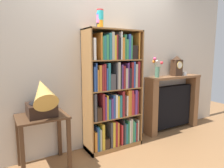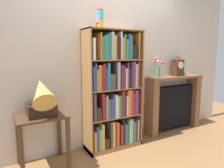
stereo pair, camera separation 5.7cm
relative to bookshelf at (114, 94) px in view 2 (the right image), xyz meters
name	(u,v)px [view 2 (the right image)]	position (x,y,z in m)	size (l,w,h in m)	color
ground_plane	(116,149)	(0.00, -0.08, -0.81)	(7.90, 6.40, 0.02)	brown
wall_back	(114,59)	(0.13, 0.22, 0.50)	(4.90, 0.08, 2.60)	beige
bookshelf	(114,94)	(0.00, 0.00, 0.00)	(0.82, 0.34, 1.70)	olive
cup_stack	(100,19)	(-0.20, 0.01, 1.02)	(0.09, 0.09, 0.25)	black
side_table_left	(42,128)	(-1.02, -0.05, -0.31)	(0.57, 0.46, 0.65)	#472D1C
gramophone	(42,98)	(-1.02, -0.14, 0.08)	(0.31, 0.52, 0.52)	black
fireplace_mantel	(173,104)	(1.28, 0.08, -0.32)	(1.14, 0.25, 0.98)	brown
mantel_clock	(178,66)	(1.33, 0.06, 0.36)	(0.17, 0.14, 0.35)	#382316
flower_vase	(158,68)	(0.88, 0.06, 0.33)	(0.17, 0.13, 0.34)	#4C7A60
teacup_with_saucer	(186,74)	(1.54, 0.06, 0.21)	(0.12, 0.12, 0.06)	white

